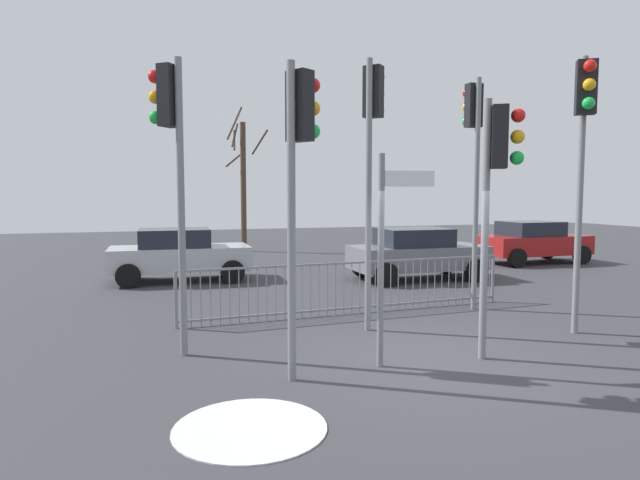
{
  "coord_description": "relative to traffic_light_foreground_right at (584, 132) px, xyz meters",
  "views": [
    {
      "loc": [
        -3.93,
        -7.11,
        2.48
      ],
      "look_at": [
        -0.66,
        3.39,
        1.53
      ],
      "focal_mm": 30.91,
      "sensor_mm": 36.0,
      "label": 1
    }
  ],
  "objects": [
    {
      "name": "car_grey_near",
      "position": [
        0.17,
        6.34,
        -2.73
      ],
      "size": [
        3.82,
        1.95,
        1.47
      ],
      "rotation": [
        0.0,
        0.0,
        -0.01
      ],
      "color": "slate",
      "rests_on": "ground"
    },
    {
      "name": "traffic_light_rear_right",
      "position": [
        -0.51,
        2.53,
        0.04
      ],
      "size": [
        0.32,
        0.57,
        4.84
      ],
      "rotation": [
        0.0,
        0.0,
        0.02
      ],
      "color": "slate",
      "rests_on": "ground"
    },
    {
      "name": "car_silver_far",
      "position": [
        -6.3,
        8.11,
        -2.73
      ],
      "size": [
        3.83,
        1.98,
        1.47
      ],
      "rotation": [
        0.0,
        0.0,
        -0.02
      ],
      "color": "#B2B5BA",
      "rests_on": "ground"
    },
    {
      "name": "pedestrian_guard_railing",
      "position": [
        -3.15,
        2.74,
        -2.95
      ],
      "size": [
        7.05,
        0.49,
        1.07
      ],
      "rotation": [
        0.0,
        0.0,
        0.06
      ],
      "color": "slate",
      "rests_on": "ground"
    },
    {
      "name": "ground_plane",
      "position": [
        -3.14,
        -0.56,
        -3.5
      ],
      "size": [
        60.0,
        60.0,
        0.0
      ],
      "primitive_type": "plane",
      "color": "#38383D"
    },
    {
      "name": "car_red_mid",
      "position": [
        5.8,
        8.5,
        -2.73
      ],
      "size": [
        3.84,
        2.01,
        1.47
      ],
      "rotation": [
        0.0,
        0.0,
        0.03
      ],
      "color": "maroon",
      "rests_on": "ground"
    },
    {
      "name": "traffic_light_foreground_right",
      "position": [
        0.0,
        0.0,
        0.0
      ],
      "size": [
        0.43,
        0.51,
        4.78
      ],
      "rotation": [
        0.0,
        0.0,
        2.58
      ],
      "color": "slate",
      "rests_on": "ground"
    },
    {
      "name": "snow_patch_kerb",
      "position": [
        -6.11,
        -2.12,
        -3.49
      ],
      "size": [
        1.63,
        1.63,
        0.01
      ],
      "primitive_type": "cylinder",
      "color": "silver",
      "rests_on": "ground"
    },
    {
      "name": "traffic_light_foreground_left",
      "position": [
        -3.25,
        1.48,
        0.01
      ],
      "size": [
        0.47,
        0.46,
        4.8
      ],
      "rotation": [
        0.0,
        0.0,
        5.46
      ],
      "color": "slate",
      "rests_on": "ground"
    },
    {
      "name": "traffic_light_rear_left",
      "position": [
        -2.23,
        -0.78,
        -0.7
      ],
      "size": [
        0.52,
        0.42,
        3.82
      ],
      "rotation": [
        0.0,
        0.0,
        4.2
      ],
      "color": "slate",
      "rests_on": "ground"
    },
    {
      "name": "traffic_light_mid_left",
      "position": [
        -6.72,
        0.88,
        -0.24
      ],
      "size": [
        0.48,
        0.45,
        4.45
      ],
      "rotation": [
        0.0,
        0.0,
        0.91
      ],
      "color": "slate",
      "rests_on": "ground"
    },
    {
      "name": "traffic_light_mid_right",
      "position": [
        -5.19,
        -0.71,
        -0.47
      ],
      "size": [
        0.51,
        0.42,
        4.14
      ],
      "rotation": [
        0.0,
        0.0,
        5.26
      ],
      "color": "slate",
      "rests_on": "ground"
    },
    {
      "name": "bare_tree_left",
      "position": [
        -3.26,
        15.42,
        -0.53
      ],
      "size": [
        1.71,
        1.55,
        6.11
      ],
      "color": "#473828",
      "rests_on": "ground"
    },
    {
      "name": "direction_sign_post",
      "position": [
        -3.91,
        -0.62,
        -1.81
      ],
      "size": [
        0.78,
        0.22,
        3.02
      ],
      "rotation": [
        0.0,
        0.0,
        -0.22
      ],
      "color": "slate",
      "rests_on": "ground"
    }
  ]
}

